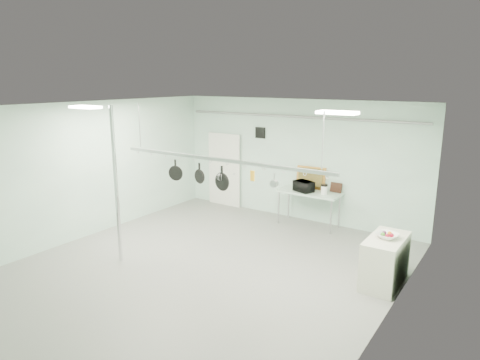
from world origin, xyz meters
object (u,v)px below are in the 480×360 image
Objects in this scene: skillet_left at (175,169)px; skillet_right at (222,178)px; side_cabinet at (385,261)px; microwave at (304,186)px; prep_table at (309,194)px; pot_rack at (219,158)px; coffee_canister at (324,190)px; chrome_pole at (116,186)px; skillet_mid at (199,173)px; fruit_bowl at (387,236)px.

skillet_left is 0.88× the size of skillet_right.
side_cabinet is at bearing 29.37° from skillet_right.
microwave is at bearing 94.76° from skillet_right.
skillet_left is at bearing -171.58° from skillet_right.
pot_rack reaches higher than prep_table.
coffee_canister is 3.89m from skillet_left.
skillet_right is (0.08, 0.00, -0.38)m from pot_rack.
chrome_pole reaches higher than skillet_right.
skillet_right is at bearing -95.60° from prep_table.
side_cabinet is 5.71× the size of coffee_canister.
skillet_right is at bearing -102.72° from coffee_canister.
microwave is 3.41m from skillet_mid.
fruit_bowl is at bearing 29.06° from skillet_right.
chrome_pole reaches higher than prep_table.
prep_table is 7.61× the size of coffee_canister.
skillet_left reaches higher than side_cabinet.
prep_table is at bearing 61.29° from chrome_pole.
fruit_bowl is at bearing -1.72° from skillet_left.
chrome_pole is at bearing -123.09° from coffee_canister.
prep_table is 3.61m from pot_rack.
skillet_right is (1.98, 0.90, 0.25)m from chrome_pole.
side_cabinet is 3.09m from coffee_canister.
skillet_left reaches higher than microwave.
skillet_left is at bearing -164.85° from side_cabinet.
skillet_mid is at bearing -162.20° from side_cabinet.
chrome_pole reaches higher than coffee_canister.
fruit_bowl is at bearing 22.23° from chrome_pole.
side_cabinet is 2.88× the size of skillet_left.
microwave is 3.60m from skillet_left.
pot_rack is 0.59m from skillet_mid.
microwave is at bearing -174.97° from coffee_canister.
coffee_canister is 3.62m from skillet_mid.
pot_rack is 3.58m from coffee_canister.
fruit_bowl is (2.55, -2.22, 0.12)m from prep_table.
prep_table is at bearing -123.39° from microwave.
microwave reaches higher than prep_table.
prep_table is 3.78m from skillet_left.
side_cabinet is 2.44× the size of microwave.
pot_rack is at bearing 25.35° from chrome_pole.
skillet_right is at bearing 12.86° from skillet_mid.
skillet_mid is at bearing 32.29° from chrome_pole.
fruit_bowl is 3.72m from skillet_mid.
skillet_mid is at bearing -104.86° from prep_table.
coffee_canister is (0.81, 3.26, -1.22)m from pot_rack.
skillet_mid and skillet_right have the same top height.
skillet_left reaches higher than fruit_bowl.
chrome_pole reaches higher than fruit_bowl.
microwave is 0.53m from coffee_canister.
microwave is 1.23× the size of skillet_mid.
fruit_bowl is 0.82× the size of skillet_right.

